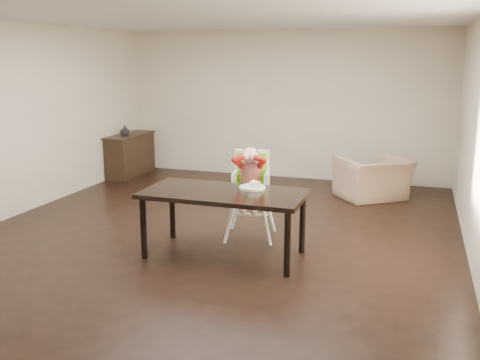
% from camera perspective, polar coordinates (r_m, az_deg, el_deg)
% --- Properties ---
extents(ground, '(7.00, 7.00, 0.00)m').
position_cam_1_polar(ground, '(6.92, -2.49, -5.62)').
color(ground, black).
rests_on(ground, ground).
extents(room_walls, '(6.02, 7.02, 2.71)m').
position_cam_1_polar(room_walls, '(6.57, -2.65, 9.90)').
color(room_walls, beige).
rests_on(room_walls, ground).
extents(dining_table, '(1.80, 0.90, 0.75)m').
position_cam_1_polar(dining_table, '(5.96, -1.72, -1.97)').
color(dining_table, black).
rests_on(dining_table, ground).
extents(high_chair, '(0.55, 0.55, 1.14)m').
position_cam_1_polar(high_chair, '(6.57, 1.16, 0.65)').
color(high_chair, white).
rests_on(high_chair, ground).
extents(plate, '(0.30, 0.30, 0.08)m').
position_cam_1_polar(plate, '(6.05, 1.40, -0.67)').
color(plate, white).
rests_on(plate, dining_table).
extents(armchair, '(1.21, 1.14, 0.89)m').
position_cam_1_polar(armchair, '(8.72, 13.98, 0.92)').
color(armchair, tan).
rests_on(armchair, ground).
extents(sideboard, '(0.44, 1.26, 0.79)m').
position_cam_1_polar(sideboard, '(10.37, -11.61, 2.65)').
color(sideboard, black).
rests_on(sideboard, ground).
extents(vase, '(0.21, 0.21, 0.18)m').
position_cam_1_polar(vase, '(10.16, -12.18, 5.18)').
color(vase, '#99999E').
rests_on(vase, sideboard).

